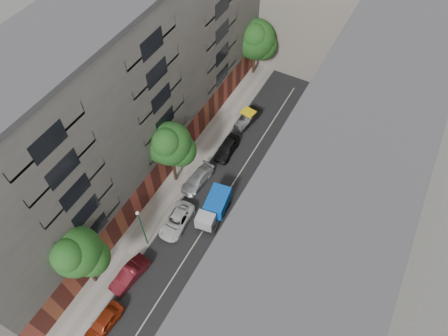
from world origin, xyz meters
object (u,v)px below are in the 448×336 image
Objects in this scene: car_left_4 at (227,148)px; car_left_1 at (130,275)px; car_right_1 at (209,269)px; pedestrian at (279,179)px; tree_far at (256,41)px; car_right_2 at (245,223)px; tree_mid at (170,146)px; car_left_2 at (177,221)px; car_right_3 at (267,184)px; lamp_post at (141,225)px; car_left_5 at (248,118)px; car_left_0 at (103,323)px; car_right_0 at (182,332)px; tarp_truck at (214,208)px; car_left_3 at (197,179)px; tree_near at (77,254)px.

car_left_1 is at bearing -94.32° from car_left_4.
car_right_1 is at bearing -70.29° from car_left_4.
car_left_1 is at bearing 78.98° from pedestrian.
tree_far reaches higher than pedestrian.
car_right_2 is 0.45× the size of tree_mid.
tree_far reaches higher than car_left_2.
car_right_3 is 20.27m from tree_far.
car_right_1 is 30.47m from tree_far.
tree_far is at bearing 94.14° from lamp_post.
car_left_5 is (0.80, 23.90, -0.02)m from car_left_1.
lamp_post is (1.72, -8.08, -2.18)m from tree_mid.
car_left_0 is 0.47× the size of tree_mid.
lamp_post is at bearing -116.41° from car_left_2.
car_right_1 is at bearing 40.93° from car_left_1.
pedestrian is at bearing 72.77° from car_right_2.
tree_mid is 21.02m from tree_far.
car_right_0 is at bearing 101.84° from pedestrian.
tree_mid is 1.42× the size of lamp_post.
pedestrian reaches higher than car_left_4.
car_left_2 is 1.11× the size of car_left_4.
car_left_5 is 10.35m from car_right_3.
tarp_truck reaches higher than car_right_0.
pedestrian reaches higher than car_right_2.
tarp_truck reaches higher than pedestrian.
car_right_1 is 11.69m from car_right_3.
lamp_post reaches higher than tarp_truck.
tree_far is (-6.36, 22.74, 4.19)m from tarp_truck.
tree_mid is at bearing 102.93° from car_left_0.
car_right_2 is at bearing 83.92° from car_right_1.
car_right_0 reaches higher than car_left_0.
car_left_2 is 0.78× the size of lamp_post.
car_right_1 is (6.40, 4.10, 0.02)m from car_left_1.
tarp_truck is 4.56m from car_left_3.
car_right_2 is (6.40, -13.60, -0.02)m from car_left_5.
car_left_1 is 0.53× the size of tree_far.
car_left_5 is (0.00, 16.80, 0.02)m from car_left_2.
car_left_0 is 0.91× the size of car_left_3.
tarp_truck is at bearing -30.24° from car_left_3.
tree_mid is (-9.52, -3.97, 5.47)m from car_right_3.
car_left_4 is at bearing 84.52° from lamp_post.
tree_far is at bearing 103.32° from car_left_3.
car_left_3 is 0.56× the size of tree_far.
car_left_1 reaches higher than car_left_2.
car_left_1 is 1.10× the size of car_right_2.
car_right_1 reaches higher than car_left_0.
pedestrian is (8.10, 16.84, 0.26)m from car_left_1.
car_right_0 is (7.16, -14.80, 0.06)m from car_left_3.
tarp_truck is 0.60× the size of tree_near.
car_left_3 is 0.91× the size of car_right_1.
car_right_2 is at bearing 22.60° from car_left_2.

